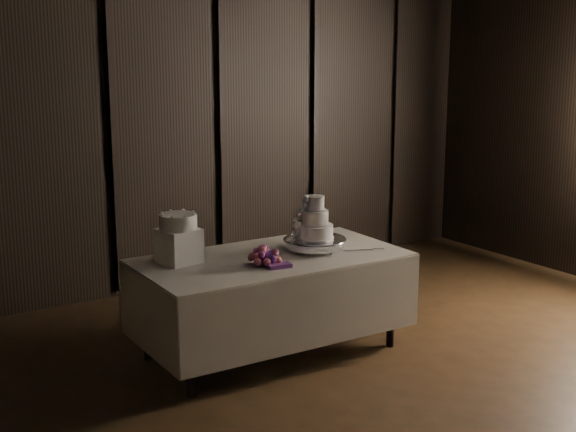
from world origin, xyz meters
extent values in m
cube|color=black|center=(0.00, 0.00, -0.02)|extent=(6.04, 7.04, 0.04)
cube|color=black|center=(0.00, 3.52, 1.50)|extent=(6.04, 0.04, 3.04)
cube|color=beige|center=(-0.66, 1.53, 0.76)|extent=(2.00, 1.07, 0.01)
cube|color=white|center=(-0.66, 1.53, 0.35)|extent=(1.84, 0.95, 0.71)
cylinder|color=silver|center=(-0.29, 1.50, 0.81)|extent=(0.62, 0.62, 0.09)
cylinder|color=white|center=(-0.29, 1.50, 0.91)|extent=(0.28, 0.28, 0.11)
cylinder|color=white|center=(-0.29, 1.50, 1.02)|extent=(0.20, 0.20, 0.11)
cylinder|color=white|center=(-0.29, 1.50, 1.13)|extent=(0.14, 0.14, 0.11)
cube|color=white|center=(-1.31, 1.76, 0.89)|extent=(0.30, 0.30, 0.25)
cylinder|color=white|center=(-1.31, 1.76, 1.06)|extent=(0.35, 0.35, 0.11)
cube|color=silver|center=(-0.05, 1.31, 0.77)|extent=(0.34, 0.19, 0.01)
camera|label=1|loc=(-3.71, -3.34, 2.33)|focal=50.00mm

